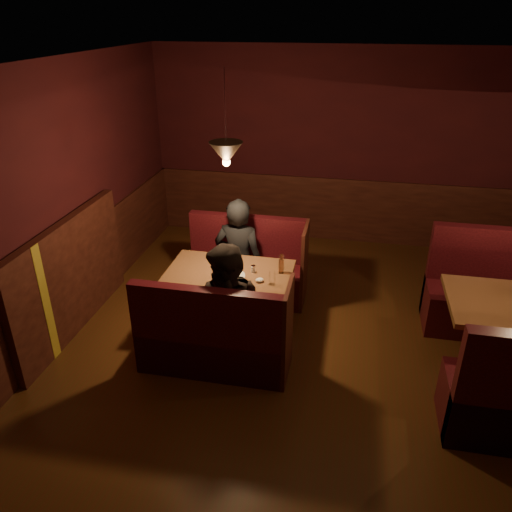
% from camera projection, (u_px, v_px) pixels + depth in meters
% --- Properties ---
extents(room, '(6.02, 7.02, 2.92)m').
position_uv_depth(room, '(306.00, 285.00, 4.57)').
color(room, '#582B14').
rests_on(room, ground).
extents(main_table, '(1.37, 0.83, 0.96)m').
position_uv_depth(main_table, '(231.00, 285.00, 5.55)').
color(main_table, brown).
rests_on(main_table, ground).
extents(main_bench_far, '(1.51, 0.54, 1.03)m').
position_uv_depth(main_bench_far, '(247.00, 271.00, 6.34)').
color(main_bench_far, black).
rests_on(main_bench_far, ground).
extents(main_bench_near, '(1.51, 0.54, 1.03)m').
position_uv_depth(main_bench_near, '(214.00, 343.00, 4.97)').
color(main_bench_near, black).
rests_on(main_bench_near, ground).
extents(second_bench_far, '(1.64, 0.61, 1.17)m').
position_uv_depth(second_bench_far, '(501.00, 299.00, 5.64)').
color(second_bench_far, black).
rests_on(second_bench_far, ground).
extents(diner_a, '(0.63, 0.44, 1.68)m').
position_uv_depth(diner_a, '(238.00, 237.00, 6.04)').
color(diner_a, black).
rests_on(diner_a, ground).
extents(diner_b, '(0.96, 0.84, 1.67)m').
position_uv_depth(diner_b, '(229.00, 293.00, 4.86)').
color(diner_b, black).
rests_on(diner_b, ground).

